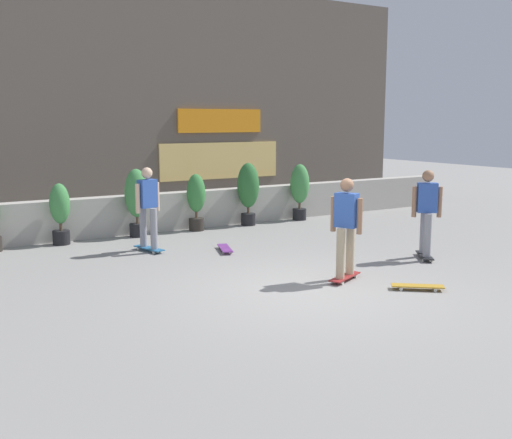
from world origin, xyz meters
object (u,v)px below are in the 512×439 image
at_px(potted_plant_5, 300,188).
at_px(skater_mid_plaza, 346,224).
at_px(potted_plant_4, 248,189).
at_px(skater_foreground, 148,205).
at_px(skater_by_wall_right, 427,210).
at_px(potted_plant_1, 60,211).
at_px(skateboard_near_camera, 418,286).
at_px(skateboard_aside, 225,248).
at_px(potted_plant_3, 196,199).
at_px(potted_plant_2, 137,197).

relative_size(potted_plant_5, skater_mid_plaza, 0.87).
bearing_deg(skater_mid_plaza, potted_plant_4, 75.75).
xyz_separation_m(skater_mid_plaza, skater_foreground, (-1.91, 3.83, 0.00)).
relative_size(skater_foreground, skater_by_wall_right, 1.00).
bearing_deg(potted_plant_1, skateboard_near_camera, -59.33).
xyz_separation_m(potted_plant_4, skater_mid_plaza, (-1.39, -5.46, 0.02)).
bearing_deg(potted_plant_4, potted_plant_1, 180.00).
bearing_deg(skateboard_aside, potted_plant_3, 77.41).
height_order(potted_plant_3, potted_plant_4, potted_plant_4).
relative_size(potted_plant_2, potted_plant_5, 1.04).
height_order(potted_plant_3, skater_foreground, skater_foreground).
distance_m(potted_plant_3, potted_plant_4, 1.45).
distance_m(potted_plant_2, skateboard_near_camera, 6.89).
distance_m(potted_plant_1, potted_plant_4, 4.64).
xyz_separation_m(skateboard_near_camera, skateboard_aside, (-1.20, 4.07, 0.00)).
bearing_deg(skater_mid_plaza, potted_plant_5, 61.47).
bearing_deg(potted_plant_2, skater_foreground, -102.87).
bearing_deg(potted_plant_2, potted_plant_4, 0.00).
bearing_deg(skateboard_near_camera, skateboard_aside, 106.44).
bearing_deg(skateboard_aside, skateboard_near_camera, -73.56).
xyz_separation_m(potted_plant_2, potted_plant_4, (2.93, 0.00, 0.02)).
xyz_separation_m(potted_plant_3, skater_by_wall_right, (2.40, -5.00, 0.17)).
xyz_separation_m(potted_plant_1, skater_by_wall_right, (5.59, -5.00, 0.21)).
distance_m(skater_by_wall_right, skateboard_near_camera, 2.45).
relative_size(potted_plant_4, skateboard_near_camera, 2.10).
bearing_deg(potted_plant_5, potted_plant_3, 180.00).
xyz_separation_m(potted_plant_3, potted_plant_4, (1.45, 0.00, 0.15)).
xyz_separation_m(potted_plant_4, skateboard_near_camera, (-0.78, -6.49, -0.86)).
height_order(skater_foreground, skater_by_wall_right, same).
relative_size(potted_plant_1, potted_plant_5, 0.88).
height_order(skater_by_wall_right, skateboard_near_camera, skater_by_wall_right).
bearing_deg(skater_mid_plaza, skater_by_wall_right, 11.07).
bearing_deg(skater_foreground, skater_mid_plaza, -63.43).
xyz_separation_m(potted_plant_2, potted_plant_5, (4.51, -0.00, -0.04)).
height_order(potted_plant_1, skateboard_aside, potted_plant_1).
height_order(potted_plant_3, skateboard_aside, potted_plant_3).
distance_m(potted_plant_3, skateboard_aside, 2.58).
height_order(potted_plant_4, skateboard_aside, potted_plant_4).
relative_size(potted_plant_2, potted_plant_4, 0.98).
distance_m(skater_mid_plaza, skateboard_aside, 3.22).
height_order(potted_plant_2, potted_plant_5, potted_plant_2).
distance_m(skater_foreground, skateboard_near_camera, 5.55).
bearing_deg(skater_foreground, skateboard_near_camera, -62.63).
distance_m(skateboard_near_camera, skateboard_aside, 4.24).
xyz_separation_m(potted_plant_2, skater_by_wall_right, (3.88, -5.00, 0.04)).
bearing_deg(skater_foreground, potted_plant_4, 26.26).
height_order(potted_plant_1, potted_plant_2, potted_plant_2).
bearing_deg(skateboard_near_camera, potted_plant_1, 120.67).
relative_size(potted_plant_3, skater_by_wall_right, 0.80).
bearing_deg(skater_foreground, potted_plant_3, 41.27).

